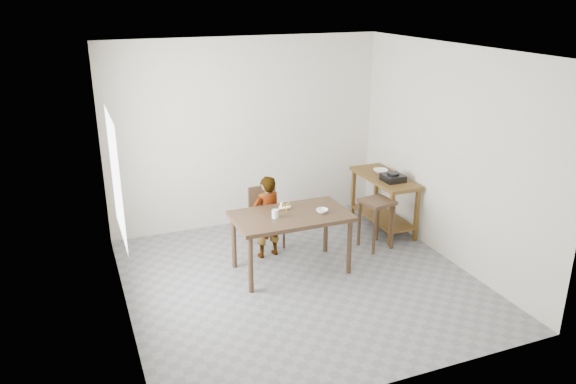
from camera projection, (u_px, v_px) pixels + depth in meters
name	position (u px, v px, depth m)	size (l,w,h in m)	color
floor	(300.00, 282.00, 6.73)	(4.00, 4.00, 0.04)	slate
ceiling	(302.00, 48.00, 5.80)	(4.00, 4.00, 0.04)	white
wall_back	(246.00, 133.00, 8.03)	(4.00, 0.04, 2.70)	beige
wall_front	(400.00, 247.00, 4.50)	(4.00, 0.04, 2.70)	beige
wall_left	(114.00, 198.00, 5.56)	(0.04, 4.00, 2.70)	beige
wall_right	(451.00, 155.00, 6.97)	(0.04, 4.00, 2.70)	beige
window_pane	(116.00, 177.00, 5.70)	(0.02, 1.10, 1.30)	white
dining_table	(291.00, 243.00, 6.86)	(1.40, 0.80, 0.75)	#3F2B1C
prep_counter	(383.00, 203.00, 8.06)	(0.50, 1.20, 0.80)	#563A17
child	(267.00, 217.00, 7.18)	(0.40, 0.26, 1.10)	white
dining_chair	(267.00, 218.00, 7.51)	(0.39, 0.39, 0.81)	#3F2B1C
stool	(376.00, 224.00, 7.50)	(0.38, 0.38, 0.68)	#3F2B1C
glass_tumbler	(275.00, 214.00, 6.61)	(0.08, 0.08, 0.10)	silver
small_bowl	(322.00, 211.00, 6.77)	(0.14, 0.14, 0.05)	white
banana	(285.00, 207.00, 6.86)	(0.17, 0.12, 0.06)	yellow
serving_bowl	(380.00, 171.00, 8.07)	(0.20, 0.20, 0.05)	white
gas_burner	(393.00, 178.00, 7.72)	(0.28, 0.28, 0.09)	black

